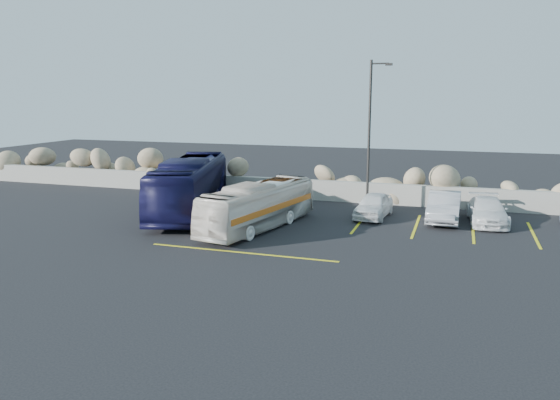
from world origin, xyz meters
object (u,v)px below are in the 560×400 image
(lamppost, at_px, (370,132))
(vintage_bus, at_px, (258,206))
(car_a, at_px, (374,205))
(car_c, at_px, (487,211))
(tour_coach, at_px, (190,185))
(car_b, at_px, (444,207))

(lamppost, relative_size, vintage_bus, 1.02)
(lamppost, bearing_deg, car_a, -68.04)
(vintage_bus, bearing_deg, lamppost, 62.58)
(car_a, distance_m, car_c, 5.54)
(tour_coach, height_order, car_b, tour_coach)
(lamppost, distance_m, car_a, 3.88)
(lamppost, xyz_separation_m, vintage_bus, (-4.31, -5.31, -3.20))
(car_b, xyz_separation_m, car_c, (2.05, 0.12, -0.10))
(lamppost, height_order, car_c, lamppost)
(car_a, xyz_separation_m, car_c, (5.52, 0.43, -0.01))
(tour_coach, distance_m, car_a, 9.78)
(vintage_bus, bearing_deg, car_b, 39.82)
(car_c, bearing_deg, car_a, -179.79)
(tour_coach, bearing_deg, car_b, -6.56)
(car_c, bearing_deg, car_b, 179.17)
(vintage_bus, bearing_deg, tour_coach, 165.97)
(tour_coach, relative_size, car_a, 2.82)
(car_a, bearing_deg, car_b, 9.88)
(car_a, relative_size, car_b, 0.85)
(car_b, bearing_deg, vintage_bus, -151.08)
(tour_coach, bearing_deg, car_a, -5.07)
(tour_coach, bearing_deg, lamppost, 2.51)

